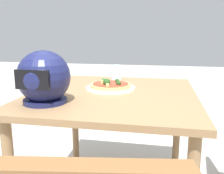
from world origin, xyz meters
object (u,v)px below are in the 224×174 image
object	(u,v)px
dining_table	(113,107)
drinking_glass	(116,73)
pizza	(110,85)
motorcycle_helmet	(44,78)

from	to	relation	value
dining_table	drinking_glass	bearing A→B (deg)	-83.06
pizza	motorcycle_helmet	distance (m)	0.44
motorcycle_helmet	drinking_glass	distance (m)	0.63
motorcycle_helmet	drinking_glass	size ratio (longest dim) A/B	2.16
dining_table	pizza	size ratio (longest dim) A/B	4.08
pizza	motorcycle_helmet	bearing A→B (deg)	55.31
pizza	drinking_glass	world-z (taller)	drinking_glass
dining_table	pizza	world-z (taller)	pizza
drinking_glass	dining_table	bearing A→B (deg)	96.94
pizza	motorcycle_helmet	xyz separation A→B (m)	(0.24, 0.35, 0.09)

